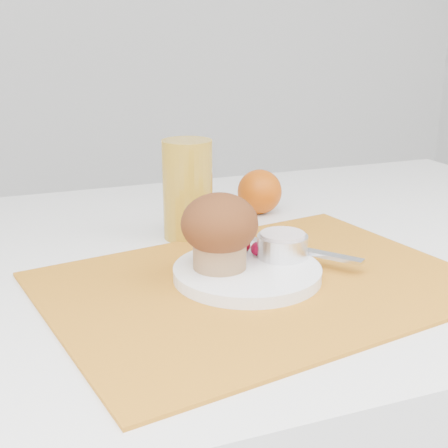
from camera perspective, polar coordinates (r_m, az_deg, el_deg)
name	(u,v)px	position (r m, az deg, el deg)	size (l,w,h in m)	color
placemat	(260,284)	(0.76, 3.28, -5.49)	(0.50, 0.37, 0.00)	#C6771B
plate	(247,272)	(0.77, 2.14, -4.44)	(0.18, 0.18, 0.01)	white
ramekin	(282,246)	(0.80, 5.36, -2.02)	(0.06, 0.06, 0.03)	silver
cream	(283,235)	(0.79, 5.39, -1.05)	(0.06, 0.06, 0.01)	beige
raspberry_near	(244,246)	(0.81, 1.84, -2.01)	(0.02, 0.02, 0.02)	#5D0210
raspberry_far	(258,249)	(0.80, 3.16, -2.28)	(0.02, 0.02, 0.02)	#5D021A
butter_knife	(291,248)	(0.82, 6.19, -2.21)	(0.20, 0.02, 0.00)	silver
orange	(260,192)	(1.04, 3.27, 2.97)	(0.07, 0.07, 0.07)	#C04E06
juice_glass	(188,190)	(0.91, -3.34, 3.16)	(0.07, 0.07, 0.15)	#BB8F23
muffin	(220,229)	(0.75, -0.41, -0.48)	(0.09, 0.09, 0.09)	#A77C51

